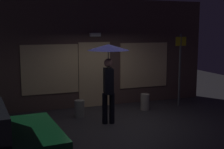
{
  "coord_description": "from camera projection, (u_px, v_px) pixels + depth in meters",
  "views": [
    {
      "loc": [
        -3.05,
        -7.77,
        2.67
      ],
      "look_at": [
        -0.11,
        0.18,
        1.39
      ],
      "focal_mm": 49.67,
      "sensor_mm": 36.0,
      "label": 1
    }
  ],
  "objects": [
    {
      "name": "sidewalk_bollard",
      "position": [
        145.0,
        102.0,
        10.16
      ],
      "size": [
        0.28,
        0.28,
        0.53
      ],
      "primitive_type": "cylinder",
      "color": "#B2A899",
      "rests_on": "ground"
    },
    {
      "name": "sidewalk_bollard_2",
      "position": [
        80.0,
        109.0,
        9.34
      ],
      "size": [
        0.3,
        0.3,
        0.51
      ],
      "primitive_type": "cylinder",
      "color": "#9E998E",
      "rests_on": "ground"
    },
    {
      "name": "building_facade",
      "position": [
        93.0,
        54.0,
        10.56
      ],
      "size": [
        8.31,
        0.48,
        3.63
      ],
      "color": "brown",
      "rests_on": "ground"
    },
    {
      "name": "person_with_umbrella",
      "position": [
        108.0,
        63.0,
        8.49
      ],
      "size": [
        1.15,
        1.15,
        2.23
      ],
      "rotation": [
        0.0,
        0.0,
        -1.77
      ],
      "color": "black",
      "rests_on": "ground"
    },
    {
      "name": "ground_plane",
      "position": [
        118.0,
        124.0,
        8.65
      ],
      "size": [
        18.0,
        18.0,
        0.0
      ],
      "primitive_type": "plane",
      "color": "#38353A"
    },
    {
      "name": "street_sign_post",
      "position": [
        180.0,
        66.0,
        10.53
      ],
      "size": [
        0.4,
        0.07,
        2.47
      ],
      "color": "#595B60",
      "rests_on": "ground"
    }
  ]
}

